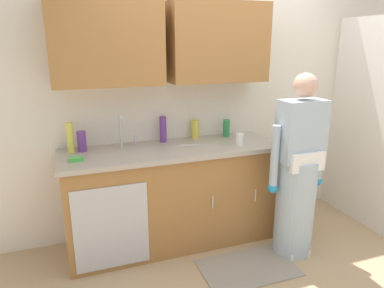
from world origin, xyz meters
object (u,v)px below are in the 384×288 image
knife_on_counter (193,145)px  sink (129,153)px  person_at_sink (297,181)px  bottle_dish_liquid (226,128)px  bottle_cleaner_spray (82,141)px  bottle_water_short (195,129)px  sponge (76,159)px  bottle_water_tall (70,138)px  bottle_soap (163,129)px  cup_by_sink (240,139)px

knife_on_counter → sink: bearing=-166.8°
person_at_sink → bottle_dish_liquid: (-0.35, 0.73, 0.33)m
bottle_cleaner_spray → bottle_water_short: 1.08m
bottle_cleaner_spray → knife_on_counter: 0.98m
sponge → sink: bearing=13.7°
bottle_cleaner_spray → sponge: size_ratio=1.61×
bottle_water_tall → bottle_water_short: bearing=4.0°
bottle_dish_liquid → bottle_soap: size_ratio=0.70×
person_at_sink → sink: bearing=158.0°
sponge → bottle_cleaner_spray: bearing=76.1°
sink → bottle_water_short: (0.70, 0.23, 0.11)m
bottle_cleaner_spray → bottle_water_tall: bearing=-179.9°
person_at_sink → bottle_water_tall: 1.99m
cup_by_sink → sponge: cup_by_sink is taller
bottle_cleaner_spray → cup_by_sink: (1.38, -0.28, -0.03)m
person_at_sink → bottle_dish_liquid: person_at_sink is taller
bottle_cleaner_spray → sponge: bearing=-103.9°
cup_by_sink → bottle_cleaner_spray: bearing=168.4°
bottle_cleaner_spray → cup_by_sink: bearing=-11.6°
bottle_water_tall → cup_by_sink: size_ratio=2.41×
bottle_water_short → bottle_dish_liquid: size_ratio=1.06×
bottle_cleaner_spray → sink: bearing=-21.6°
sink → knife_on_counter: size_ratio=2.08×
person_at_sink → bottle_soap: (-0.99, 0.76, 0.37)m
bottle_dish_liquid → bottle_soap: 0.65m
bottle_water_short → bottle_dish_liquid: bearing=-8.4°
bottle_water_tall → knife_on_counter: (1.06, -0.14, -0.13)m
bottle_soap → cup_by_sink: bearing=-28.2°
sponge → person_at_sink: bearing=-13.8°
bottle_dish_liquid → knife_on_counter: bottle_dish_liquid is taller
sink → bottle_water_tall: bearing=162.3°
bottle_soap → sponge: (-0.81, -0.31, -0.11)m
bottle_cleaner_spray → bottle_water_short: (1.07, 0.08, 0.00)m
person_at_sink → cup_by_sink: size_ratio=15.00×
cup_by_sink → knife_on_counter: cup_by_sink is taller
person_at_sink → bottle_soap: bearing=142.8°
sink → knife_on_counter: sink is taller
person_at_sink → knife_on_counter: size_ratio=6.75×
bottle_dish_liquid → cup_by_sink: bearing=-91.9°
bottle_dish_liquid → cup_by_sink: 0.32m
sink → bottle_water_tall: 0.51m
bottle_cleaner_spray → knife_on_counter: bottle_cleaner_spray is taller
bottle_water_short → bottle_water_tall: 1.17m
bottle_water_tall → person_at_sink: bearing=-20.9°
knife_on_counter → sponge: bearing=-161.2°
bottle_water_short → bottle_water_tall: (-1.16, -0.08, 0.04)m
bottle_water_short → person_at_sink: bearing=-49.6°
bottle_dish_liquid → knife_on_counter: 0.46m
bottle_water_short → sponge: (-1.14, -0.34, -0.08)m
sink → sponge: 0.45m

